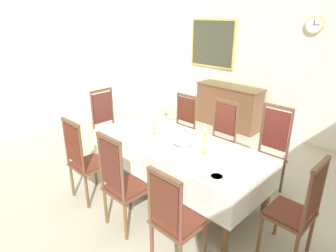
{
  "coord_description": "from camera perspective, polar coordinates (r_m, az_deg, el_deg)",
  "views": [
    {
      "loc": [
        2.34,
        -2.43,
        2.34
      ],
      "look_at": [
        -0.14,
        0.07,
        0.96
      ],
      "focal_mm": 31.22,
      "sensor_mm": 36.0,
      "label": 1
    }
  ],
  "objects": [
    {
      "name": "sideboard",
      "position": [
        6.43,
        11.7,
        3.8
      ],
      "size": [
        1.44,
        0.48,
        0.9
      ],
      "rotation": [
        0.0,
        0.0,
        3.14
      ],
      "color": "brown",
      "rests_on": "ground"
    },
    {
      "name": "chair_south_b",
      "position": [
        3.31,
        -9.1,
        -10.77
      ],
      "size": [
        0.44,
        0.42,
        1.18
      ],
      "color": "brown",
      "rests_on": "ground"
    },
    {
      "name": "chair_north_c",
      "position": [
        4.15,
        19.09,
        -4.63
      ],
      "size": [
        0.44,
        0.42,
        1.22
      ],
      "rotation": [
        0.0,
        0.0,
        3.14
      ],
      "color": "brown",
      "rests_on": "ground"
    },
    {
      "name": "bowl_far_left",
      "position": [
        3.06,
        9.48,
        -9.82
      ],
      "size": [
        0.15,
        0.15,
        0.03
      ],
      "color": "white",
      "rests_on": "tablecloth"
    },
    {
      "name": "bowl_near_right",
      "position": [
        4.62,
        -2.62,
        1.53
      ],
      "size": [
        0.16,
        0.16,
        0.03
      ],
      "color": "white",
      "rests_on": "tablecloth"
    },
    {
      "name": "chair_head_west",
      "position": [
        4.99,
        -11.68,
        0.33
      ],
      "size": [
        0.42,
        0.44,
        1.17
      ],
      "rotation": [
        0.0,
        0.0,
        -1.57
      ],
      "color": "brown",
      "rests_on": "ground"
    },
    {
      "name": "dining_table",
      "position": [
        3.82,
        1.78,
        -4.44
      ],
      "size": [
        2.36,
        1.02,
        0.75
      ],
      "color": "brown",
      "rests_on": "ground"
    },
    {
      "name": "spoon_secondary",
      "position": [
        4.72,
        -3.31,
        1.77
      ],
      "size": [
        0.03,
        0.18,
        0.01
      ],
      "rotation": [
        0.0,
        0.0,
        0.04
      ],
      "color": "gold",
      "rests_on": "tablecloth"
    },
    {
      "name": "spoon_primary",
      "position": [
        3.08,
        8.07,
        -9.78
      ],
      "size": [
        0.03,
        0.18,
        0.01
      ],
      "rotation": [
        0.0,
        0.0,
        0.02
      ],
      "color": "gold",
      "rests_on": "tablecloth"
    },
    {
      "name": "tablecloth",
      "position": [
        3.83,
        1.78,
        -4.72
      ],
      "size": [
        2.38,
        1.04,
        0.38
      ],
      "color": "white",
      "rests_on": "dining_table"
    },
    {
      "name": "candlestick_east",
      "position": [
        3.47,
        7.12,
        -3.12
      ],
      "size": [
        0.07,
        0.07,
        0.39
      ],
      "color": "gold",
      "rests_on": "tablecloth"
    },
    {
      "name": "chair_head_east",
      "position": [
        3.17,
        23.93,
        -14.57
      ],
      "size": [
        0.42,
        0.44,
        1.13
      ],
      "rotation": [
        0.0,
        0.0,
        1.57
      ],
      "color": "brown",
      "rests_on": "ground"
    },
    {
      "name": "candlestick_west",
      "position": [
        4.03,
        -2.74,
        0.03
      ],
      "size": [
        0.07,
        0.07,
        0.32
      ],
      "color": "gold",
      "rests_on": "tablecloth"
    },
    {
      "name": "chair_south_a",
      "position": [
        3.92,
        -16.04,
        -6.27
      ],
      "size": [
        0.44,
        0.42,
        1.14
      ],
      "color": "brown",
      "rests_on": "ground"
    },
    {
      "name": "chair_north_a",
      "position": [
        4.97,
        2.5,
        0.25
      ],
      "size": [
        0.44,
        0.42,
        1.06
      ],
      "rotation": [
        0.0,
        0.0,
        3.14
      ],
      "color": "brown",
      "rests_on": "ground"
    },
    {
      "name": "back_wall",
      "position": [
        6.01,
        22.25,
        13.6
      ],
      "size": [
        7.23,
        0.08,
        3.38
      ],
      "primitive_type": "cube",
      "color": "silver",
      "rests_on": "ground"
    },
    {
      "name": "soup_tureen",
      "position": [
        3.67,
        3.11,
        -2.32
      ],
      "size": [
        0.3,
        0.3,
        0.23
      ],
      "color": "white",
      "rests_on": "tablecloth"
    },
    {
      "name": "mounted_clock",
      "position": [
        5.75,
        26.71,
        17.25
      ],
      "size": [
        0.29,
        0.06,
        0.29
      ],
      "color": "#D1B251"
    },
    {
      "name": "chair_north_b",
      "position": [
        4.51,
        9.98,
        -2.05
      ],
      "size": [
        0.44,
        0.42,
        1.12
      ],
      "rotation": [
        0.0,
        0.0,
        3.14
      ],
      "color": "brown",
      "rests_on": "ground"
    },
    {
      "name": "left_wall",
      "position": [
        6.5,
        -23.78,
        13.86
      ],
      "size": [
        0.08,
        6.05,
        3.38
      ],
      "primitive_type": "cube",
      "color": "silver",
      "rests_on": "ground"
    },
    {
      "name": "framed_painting",
      "position": [
        6.78,
        8.68,
        15.64
      ],
      "size": [
        1.16,
        0.05,
        1.04
      ],
      "color": "#D1B251"
    },
    {
      "name": "bowl_near_left",
      "position": [
        3.11,
        5.97,
        -8.88
      ],
      "size": [
        0.19,
        0.19,
        0.04
      ],
      "color": "white",
      "rests_on": "tablecloth"
    },
    {
      "name": "ground",
      "position": [
        4.12,
        0.73,
        -13.67
      ],
      "size": [
        7.23,
        6.05,
        0.04
      ],
      "primitive_type": "cube",
      "color": "#BAB19B"
    },
    {
      "name": "chair_south_c",
      "position": [
        2.84,
        1.19,
        -17.48
      ],
      "size": [
        0.44,
        0.42,
        1.08
      ],
      "color": "brown",
      "rests_on": "ground"
    }
  ]
}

